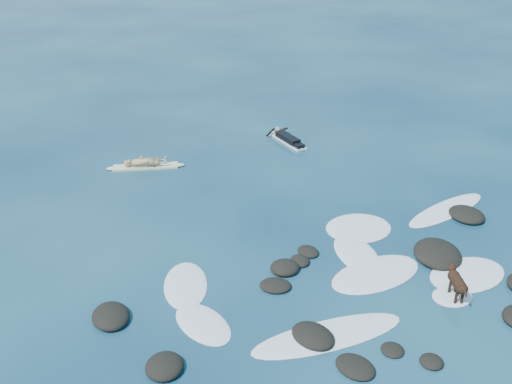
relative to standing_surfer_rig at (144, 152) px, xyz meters
name	(u,v)px	position (x,y,z in m)	size (l,w,h in m)	color
ground	(357,273)	(4.18, -9.08, -0.68)	(160.00, 160.00, 0.00)	#0A2642
reef_rocks	(375,310)	(3.71, -10.75, -0.57)	(14.18, 6.89, 0.59)	black
breaking_foam	(387,272)	(4.99, -9.33, -0.67)	(12.04, 6.95, 0.12)	white
standing_surfer_rig	(144,152)	(0.00, 0.00, 0.00)	(2.98, 1.10, 1.71)	beige
paddling_surfer_rig	(287,139)	(6.20, 0.44, -0.53)	(1.14, 2.53, 0.44)	silver
dog	(457,281)	(6.00, -10.94, -0.15)	(0.55, 1.22, 0.79)	black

